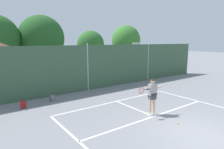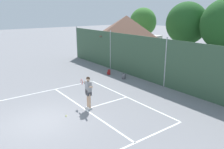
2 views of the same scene
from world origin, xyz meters
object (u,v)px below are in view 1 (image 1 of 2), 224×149
Objects in this scene: tennis_ball at (178,123)px; backpack_red at (23,105)px; backpack_grey at (52,98)px; basketball_hoop at (136,55)px; tennis_player at (152,94)px.

backpack_red is (-5.09, 6.39, 0.16)m from tennis_ball.
backpack_grey is at bearing 7.51° from backpack_red.
basketball_hoop is 53.79× the size of tennis_ball.
tennis_ball is at bearing -63.09° from backpack_grey.
backpack_red reaches higher than tennis_ball.
tennis_ball is 8.17m from backpack_red.
backpack_grey reaches higher than tennis_ball.
backpack_grey is at bearing 121.96° from tennis_player.
basketball_hoop is 1.91× the size of tennis_player.
backpack_red is (-4.96, 4.95, -0.92)m from tennis_player.
basketball_hoop is at bearing 51.56° from tennis_player.
tennis_player is at bearing 95.08° from tennis_ball.
basketball_hoop is 10.97m from tennis_ball.
backpack_red is 1.00× the size of backpack_grey.
backpack_red and backpack_grey have the same top height.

